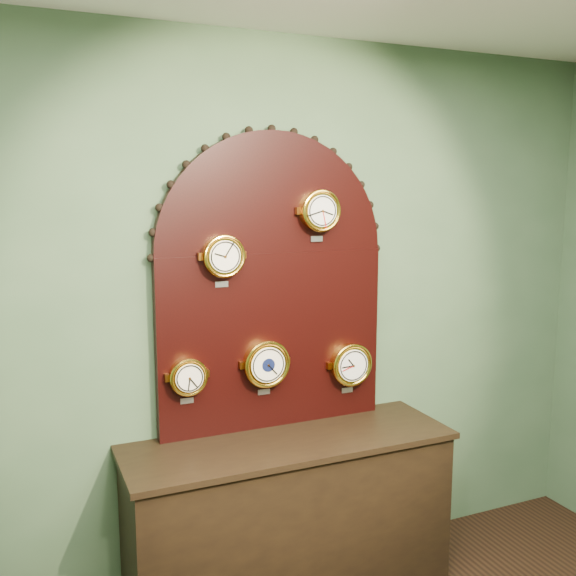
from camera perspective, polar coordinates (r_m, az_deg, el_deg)
name	(u,v)px	position (r m, az deg, el deg)	size (l,w,h in m)	color
wall_back	(269,315)	(3.31, -1.72, -2.45)	(4.00, 4.00, 0.00)	#446142
shop_counter	(290,520)	(3.43, 0.14, -19.93)	(1.60, 0.50, 0.80)	black
display_board	(272,273)	(3.23, -1.41, 1.32)	(1.26, 0.06, 1.53)	black
roman_clock	(223,256)	(3.06, -5.78, 2.84)	(0.21, 0.08, 0.26)	gold
arabic_clock	(320,211)	(3.24, 2.83, 6.87)	(0.21, 0.08, 0.26)	gold
hygrometer	(188,376)	(3.13, -8.88, -7.77)	(0.18, 0.08, 0.24)	gold
barometer	(266,364)	(3.24, -1.96, -6.72)	(0.24, 0.08, 0.29)	gold
tide_clock	(351,364)	(3.45, 5.58, -6.76)	(0.23, 0.08, 0.28)	gold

